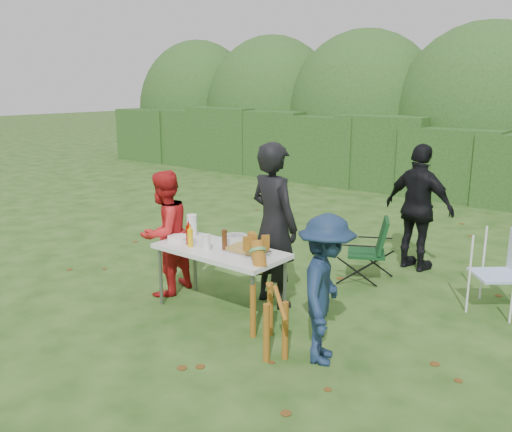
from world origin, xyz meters
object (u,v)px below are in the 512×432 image
Objects in this scene: person_red_jacket at (164,233)px; mustard_bottle at (190,238)px; person_cook at (274,225)px; lawn_chair at (498,272)px; folding_table at (220,253)px; ketchup_bottle at (189,235)px; child at (325,289)px; person_black_puffy at (419,208)px; dog at (268,300)px; beer_bottle at (224,240)px; paper_towel_roll at (192,225)px; camping_chair at (366,249)px.

person_red_jacket is 0.63m from mustard_bottle.
lawn_chair is at bearing -134.25° from person_cook.
ketchup_bottle reaches higher than folding_table.
person_cook is at bearing 61.19° from folding_table.
child is at bearing -2.51° from mustard_bottle.
person_black_puffy is 3.16m from dog.
lawn_chair is at bearing 40.66° from beer_bottle.
child is 1.80m from mustard_bottle.
mustard_bottle is 0.44m from paper_towel_roll.
person_red_jacket is 0.87× the size of person_black_puffy.
paper_towel_roll reaches higher than camping_chair.
dog reaches higher than folding_table.
mustard_bottle is (-1.80, 0.08, 0.14)m from child.
ketchup_bottle is (0.53, -0.11, 0.09)m from person_red_jacket.
paper_towel_roll reaches higher than mustard_bottle.
folding_table is 1.63× the size of lawn_chair.
lawn_chair is at bearing 112.92° from person_red_jacket.
dog is 1.21× the size of camping_chair.
person_red_jacket reaches higher than beer_bottle.
person_red_jacket reaches higher than dog.
beer_bottle is at bearing 41.73° from camping_chair.
dog is 3.95× the size of paper_towel_roll.
ketchup_bottle is 0.35m from paper_towel_roll.
folding_table is 0.20m from beer_bottle.
lawn_chair is at bearing 153.86° from camping_chair.
person_cook is at bearing 23.07° from paper_towel_roll.
person_red_jacket is 1.47× the size of dog.
person_black_puffy is at bearing 69.79° from beer_bottle.
camping_chair is (-0.68, 2.13, -0.27)m from child.
paper_towel_roll is at bearing 55.47° from child.
paper_towel_roll is at bearing 164.07° from folding_table.
paper_towel_roll is (-0.61, 0.17, 0.18)m from folding_table.
person_black_puffy reaches higher than paper_towel_roll.
dog reaches higher than lawn_chair.
folding_table is 3.11m from lawn_chair.
person_cook reaches higher than beer_bottle.
camping_chair is 1.60m from lawn_chair.
paper_towel_roll reaches higher than folding_table.
person_cook is 1.09× the size of person_black_puffy.
lawn_chair is 3.54× the size of paper_towel_roll.
folding_table is 1.46× the size of dog.
ketchup_bottle is at bearing 62.31° from child.
paper_towel_roll is (-1.55, 0.53, 0.38)m from dog.
mustard_bottle is (-0.62, -0.72, -0.10)m from person_cook.
person_cook is 1.44m from child.
person_red_jacket is at bearing 164.90° from mustard_bottle.
child is at bearing 26.41° from lawn_chair.
person_red_jacket is at bearing 177.29° from beer_bottle.
mustard_bottle is 0.83× the size of beer_bottle.
person_black_puffy is (0.82, 2.21, -0.08)m from person_cook.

